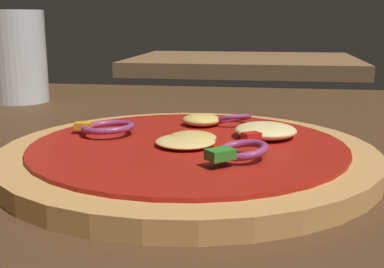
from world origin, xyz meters
name	(u,v)px	position (x,y,z in m)	size (l,w,h in m)	color
dining_table	(163,197)	(0.00, 0.00, 0.02)	(1.13, 0.95, 0.04)	#4C301C
pizza	(190,153)	(0.02, 0.02, 0.05)	(0.29, 0.29, 0.03)	tan
beer_glass	(19,63)	(-0.26, 0.29, 0.09)	(0.07, 0.07, 0.12)	silver
background_table	(244,64)	(0.00, 1.15, 0.02)	(0.65, 0.49, 0.04)	brown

